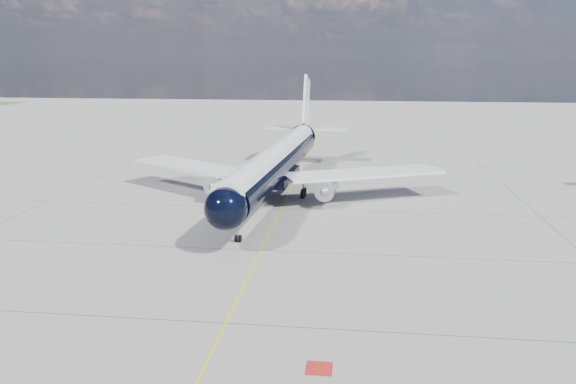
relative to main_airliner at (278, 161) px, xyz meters
name	(u,v)px	position (x,y,z in m)	size (l,w,h in m)	color
ground	(286,198)	(1.27, -1.07, -4.66)	(320.00, 320.00, 0.00)	gray
taxiway_centerline	(281,209)	(1.27, -6.07, -4.66)	(0.16, 160.00, 0.01)	#DABD0B
red_marking	(319,368)	(8.07, -41.07, -4.66)	(1.60, 1.60, 0.01)	maroon
main_airliner	(278,161)	(0.00, 0.00, 0.00)	(42.66, 52.06, 15.03)	black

